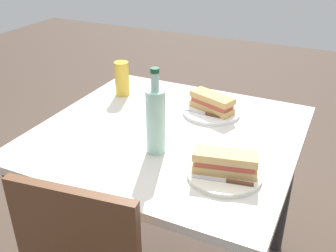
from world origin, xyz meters
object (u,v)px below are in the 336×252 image
plate_far (211,112)px  baguette_sandwich_far (212,102)px  beer_glass (122,79)px  dining_table (168,159)px  knife_near (227,181)px  water_bottle (156,120)px  plate_near (224,174)px  knife_far (206,114)px  baguette_sandwich_near (225,162)px

plate_far → baguette_sandwich_far: (0.00, 0.00, 0.04)m
plate_far → beer_glass: beer_glass is taller
dining_table → knife_near: size_ratio=5.24×
water_bottle → plate_near: bearing=171.3°
dining_table → water_bottle: water_bottle is taller
plate_near → plate_far: same height
baguette_sandwich_far → knife_far: size_ratio=1.09×
dining_table → water_bottle: size_ratio=3.17×
plate_far → beer_glass: size_ratio=1.52×
plate_near → knife_near: (-0.02, 0.05, 0.01)m
plate_near → water_bottle: size_ratio=0.78×
baguette_sandwich_near → knife_far: size_ratio=1.13×
dining_table → water_bottle: bearing=99.8°
plate_far → knife_far: size_ratio=1.27×
knife_far → water_bottle: water_bottle is taller
knife_far → baguette_sandwich_near: bearing=118.8°
knife_near → baguette_sandwich_near: bearing=-65.3°
knife_far → water_bottle: (0.06, 0.31, 0.10)m
baguette_sandwich_near → plate_near: bearing=0.0°
plate_near → baguette_sandwich_far: size_ratio=1.17×
knife_far → plate_near: bearing=118.8°
dining_table → plate_far: 0.27m
dining_table → knife_far: 0.23m
plate_near → baguette_sandwich_near: (0.00, 0.00, 0.04)m
plate_near → baguette_sandwich_far: (0.18, -0.40, 0.04)m
baguette_sandwich_far → water_bottle: size_ratio=0.66×
beer_glass → baguette_sandwich_far: bearing=178.3°
plate_far → water_bottle: water_bottle is taller
knife_near → knife_far: 0.45m
baguette_sandwich_near → dining_table: bearing=-33.8°
beer_glass → plate_far: bearing=178.3°
dining_table → beer_glass: beer_glass is taller
plate_far → water_bottle: 0.38m
water_bottle → baguette_sandwich_far: bearing=-101.1°
water_bottle → beer_glass: water_bottle is taller
knife_far → baguette_sandwich_far: bearing=-97.7°
knife_far → dining_table: bearing=60.8°
baguette_sandwich_far → knife_far: baguette_sandwich_far is taller
water_bottle → dining_table: bearing=-80.2°
plate_near → dining_table: bearing=-33.8°
baguette_sandwich_far → beer_glass: bearing=-1.7°
dining_table → beer_glass: 0.44m
plate_near → plate_far: 0.44m
plate_near → plate_far: bearing=-65.0°
dining_table → knife_near: bearing=142.0°
plate_far → knife_far: 0.05m
dining_table → plate_near: plate_near is taller
knife_far → water_bottle: 0.33m
knife_near → knife_far: bearing=-61.7°
baguette_sandwich_near → baguette_sandwich_far: 0.44m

